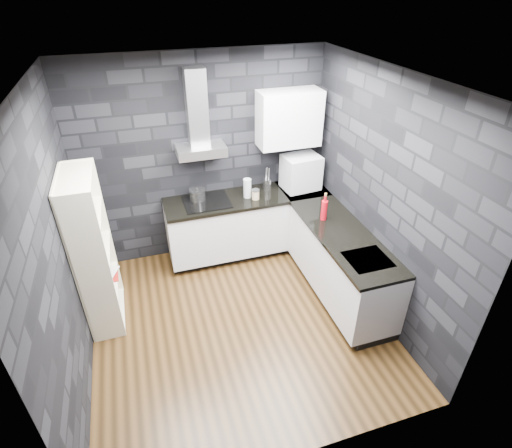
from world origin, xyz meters
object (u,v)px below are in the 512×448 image
bookshelf (94,253)px  utensil_crock (267,184)px  storage_jar (256,195)px  red_bottle (324,210)px  glass_vase (247,188)px  appliance_garage (301,173)px  fruit_bowl (93,253)px  pot (197,195)px

bookshelf → utensil_crock: bearing=23.2°
storage_jar → red_bottle: 0.96m
glass_vase → bookshelf: (-1.91, -0.70, -0.13)m
red_bottle → appliance_garage: bearing=86.1°
bookshelf → fruit_bowl: 0.08m
storage_jar → red_bottle: size_ratio=0.48×
utensil_crock → red_bottle: size_ratio=0.58×
glass_vase → pot: bearing=170.2°
pot → utensil_crock: 0.96m
red_bottle → storage_jar: bearing=130.4°
bookshelf → fruit_bowl: bearing=-87.2°
utensil_crock → red_bottle: red_bottle is taller
glass_vase → utensil_crock: 0.35m
storage_jar → pot: bearing=164.8°
storage_jar → fruit_bowl: size_ratio=0.56×
glass_vase → utensil_crock: (0.32, 0.13, -0.06)m
glass_vase → bookshelf: bearing=-160.0°
pot → appliance_garage: 1.42m
appliance_garage → storage_jar: bearing=-175.1°
appliance_garage → fruit_bowl: size_ratio=2.24×
fruit_bowl → appliance_garage: bearing=16.7°
pot → appliance_garage: (1.41, -0.07, 0.15)m
pot → utensil_crock: bearing=1.3°
utensil_crock → glass_vase: bearing=-157.3°
glass_vase → appliance_garage: appliance_garage is taller
pot → storage_jar: size_ratio=1.75×
glass_vase → red_bottle: bearing=-49.1°
glass_vase → bookshelf: bookshelf is taller
glass_vase → fruit_bowl: 2.06m
glass_vase → fruit_bowl: (-1.91, -0.77, -0.09)m
appliance_garage → red_bottle: size_ratio=1.92×
storage_jar → bookshelf: size_ratio=0.07×
pot → glass_vase: size_ratio=0.81×
utensil_crock → fruit_bowl: (-2.23, -0.90, -0.04)m
pot → red_bottle: 1.64m
pot → bookshelf: bearing=-147.5°
utensil_crock → storage_jar: bearing=-136.8°
storage_jar → utensil_crock: 0.32m
red_bottle → fruit_bowl: 2.63m
appliance_garage → red_bottle: appliance_garage is taller
glass_vase → storage_jar: (0.09, -0.09, -0.07)m
utensil_crock → fruit_bowl: size_ratio=0.68×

